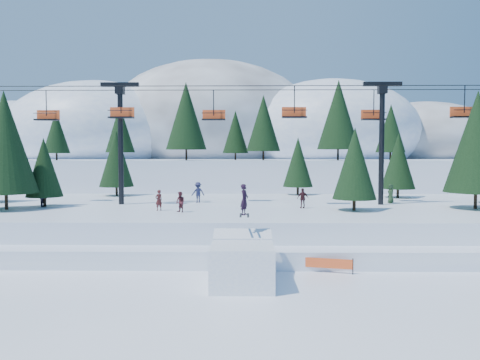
{
  "coord_description": "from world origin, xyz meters",
  "views": [
    {
      "loc": [
        1.69,
        -21.47,
        6.64
      ],
      "look_at": [
        1.29,
        6.0,
        5.2
      ],
      "focal_mm": 35.0,
      "sensor_mm": 36.0,
      "label": 1
    }
  ],
  "objects_px": {
    "banner_near": "(327,263)",
    "chairlift": "(251,124)",
    "jump_kicker": "(242,262)",
    "banner_far": "(347,259)"
  },
  "relations": [
    {
      "from": "jump_kicker",
      "to": "chairlift",
      "type": "height_order",
      "value": "chairlift"
    },
    {
      "from": "chairlift",
      "to": "banner_near",
      "type": "distance_m",
      "value": 16.51
    },
    {
      "from": "jump_kicker",
      "to": "banner_far",
      "type": "bearing_deg",
      "value": 30.21
    },
    {
      "from": "chairlift",
      "to": "banner_far",
      "type": "height_order",
      "value": "chairlift"
    },
    {
      "from": "jump_kicker",
      "to": "banner_far",
      "type": "height_order",
      "value": "jump_kicker"
    },
    {
      "from": "jump_kicker",
      "to": "banner_near",
      "type": "bearing_deg",
      "value": 26.78
    },
    {
      "from": "chairlift",
      "to": "banner_far",
      "type": "xyz_separation_m",
      "value": [
        5.63,
        -12.15,
        -8.78
      ]
    },
    {
      "from": "chairlift",
      "to": "banner_near",
      "type": "height_order",
      "value": "chairlift"
    },
    {
      "from": "banner_near",
      "to": "chairlift",
      "type": "bearing_deg",
      "value": 107.74
    },
    {
      "from": "chairlift",
      "to": "banner_near",
      "type": "xyz_separation_m",
      "value": [
        4.26,
        -13.32,
        -8.78
      ]
    }
  ]
}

